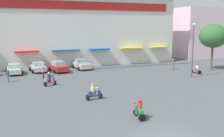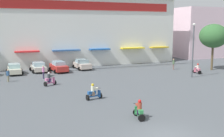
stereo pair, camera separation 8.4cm
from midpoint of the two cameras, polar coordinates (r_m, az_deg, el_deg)
The scene contains 16 objects.
ground_plane at distance 28.54m, azimuth -2.82°, elevation -4.66°, with size 128.00×128.00×0.00m, color #4D5257.
colonial_building at distance 51.00m, azimuth -11.78°, elevation 11.01°, with size 41.22×19.06×20.16m.
flank_building_right at distance 62.26m, azimuth 17.63°, elevation 7.17°, with size 10.50×8.43×10.48m.
plaza_tree_1 at distance 44.06m, azimuth 20.61°, elevation 6.41°, with size 4.12×4.34×7.02m.
parked_car_0 at distance 40.44m, azimuth -19.80°, elevation -0.08°, with size 2.34×4.30×1.47m.
parked_car_1 at distance 41.26m, azimuth -15.13°, elevation 0.29°, with size 2.53×4.04×1.44m.
parked_car_2 at distance 40.74m, azimuth -11.09°, elevation 0.42°, with size 2.57×4.60×1.57m.
parked_car_3 at distance 42.67m, azimuth -6.26°, elevation 0.90°, with size 2.53×4.43×1.55m.
scooter_rider_4 at distance 40.30m, azimuth 17.54°, elevation -0.19°, with size 0.56×1.35×1.48m.
scooter_rider_6 at distance 31.56m, azimuth -12.88°, elevation -2.35°, with size 1.50×1.11×1.55m.
scooter_rider_7 at distance 20.08m, azimuth 5.84°, elevation -8.83°, with size 0.76×1.53×1.47m.
scooter_rider_8 at distance 25.10m, azimuth -3.77°, elevation -5.14°, with size 1.55×0.76×1.51m.
pedestrian_1 at distance 43.03m, azimuth 12.86°, elevation 1.07°, with size 0.43×0.43×1.69m.
pedestrian_2 at distance 35.05m, azimuth -20.96°, elevation -1.25°, with size 0.44×0.44×1.54m.
pedestrian_3 at distance 35.78m, azimuth -14.17°, elevation -0.54°, with size 0.37×0.37×1.70m.
streetlamp_near at distance 36.85m, azimuth 16.76°, elevation 4.49°, with size 0.40×0.40×7.04m.
Camera 2 is at (-8.89, -13.28, 6.71)m, focal length 43.48 mm.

